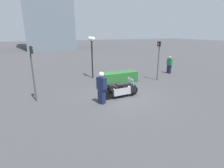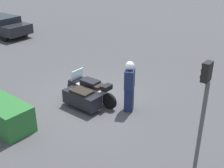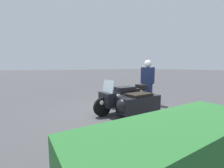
{
  "view_description": "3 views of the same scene",
  "coord_description": "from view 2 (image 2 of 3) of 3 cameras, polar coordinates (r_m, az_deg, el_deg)",
  "views": [
    {
      "loc": [
        -4.95,
        -9.16,
        3.93
      ],
      "look_at": [
        -0.6,
        0.07,
        0.88
      ],
      "focal_mm": 28.0,
      "sensor_mm": 36.0,
      "label": 1
    },
    {
      "loc": [
        -6.68,
        6.58,
        5.07
      ],
      "look_at": [
        -1.07,
        -0.12,
        1.03
      ],
      "focal_mm": 45.0,
      "sensor_mm": 36.0,
      "label": 2
    },
    {
      "loc": [
        3.04,
        4.0,
        1.56
      ],
      "look_at": [
        0.0,
        -0.89,
        0.9
      ],
      "focal_mm": 24.0,
      "sensor_mm": 36.0,
      "label": 3
    }
  ],
  "objects": [
    {
      "name": "ground_plane",
      "position": [
        10.65,
        -4.83,
        -3.68
      ],
      "size": [
        160.0,
        160.0,
        0.0
      ],
      "primitive_type": "plane",
      "color": "#424244"
    },
    {
      "name": "officer_rider",
      "position": [
        9.68,
        3.56,
        -0.25
      ],
      "size": [
        0.5,
        0.59,
        1.85
      ],
      "rotation": [
        0.0,
        0.0,
        0.49
      ],
      "color": "#192347",
      "rests_on": "ground"
    },
    {
      "name": "police_motorcycle",
      "position": [
        10.33,
        -5.69,
        -1.84
      ],
      "size": [
        2.39,
        1.17,
        1.14
      ],
      "rotation": [
        0.0,
        0.0,
        0.03
      ],
      "color": "black",
      "rests_on": "ground"
    },
    {
      "name": "parked_car_background",
      "position": [
        20.77,
        -21.52,
        11.05
      ],
      "size": [
        4.39,
        2.15,
        1.34
      ],
      "rotation": [
        0.0,
        0.0,
        0.09
      ],
      "color": "black",
      "rests_on": "ground"
    },
    {
      "name": "traffic_light_far",
      "position": [
        6.15,
        17.82,
        -5.23
      ],
      "size": [
        0.23,
        0.27,
        3.19
      ],
      "rotation": [
        0.0,
        0.0,
        0.05
      ],
      "color": "#4C4C4C",
      "rests_on": "ground"
    }
  ]
}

